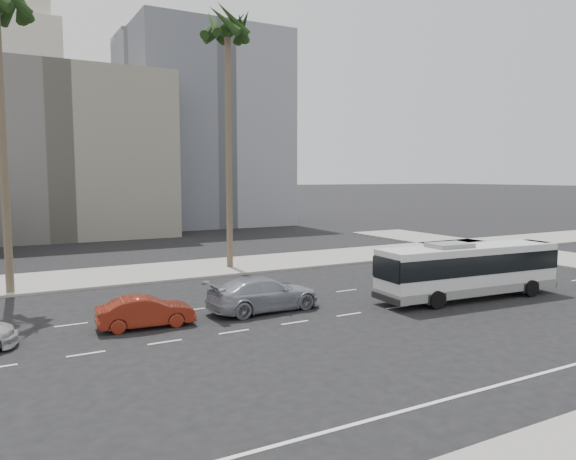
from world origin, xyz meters
TOP-DOWN VIEW (x-y plane):
  - ground at (0.00, 0.00)m, footprint 700.00×700.00m
  - sidewalk_north at (0.00, 15.50)m, footprint 120.00×7.00m
  - midrise_beige_west at (-12.00, 45.00)m, footprint 24.00×18.00m
  - midrise_gray_center at (8.00, 52.00)m, footprint 20.00×20.00m
  - civic_tower at (-2.00, 250.00)m, footprint 42.00×42.00m
  - highrise_right at (45.00, 230.00)m, footprint 26.00×26.00m
  - highrise_far at (70.00, 260.00)m, footprint 22.00×22.00m
  - city_bus at (4.75, -0.24)m, footprint 11.01×3.13m
  - car_a at (-6.24, 2.70)m, footprint 2.62×5.90m
  - car_b at (-12.12, 2.56)m, footprint 1.75×4.29m
  - palm_near at (-3.09, 14.74)m, footprint 5.38×5.38m

SIDE VIEW (x-z plane):
  - ground at x=0.00m, z-range 0.00..0.00m
  - sidewalk_north at x=0.00m, z-range 0.00..0.15m
  - car_b at x=-12.12m, z-range 0.00..1.39m
  - car_a at x=-6.24m, z-range 0.00..1.68m
  - city_bus at x=4.75m, z-range 0.08..3.20m
  - midrise_beige_west at x=-12.00m, z-range 0.00..18.00m
  - midrise_gray_center at x=8.00m, z-range 0.00..26.00m
  - palm_near at x=-3.09m, z-range 7.35..25.45m
  - highrise_far at x=70.00m, z-range 0.00..60.00m
  - highrise_right at x=45.00m, z-range 0.00..70.00m
  - civic_tower at x=-2.00m, z-range -25.67..103.33m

